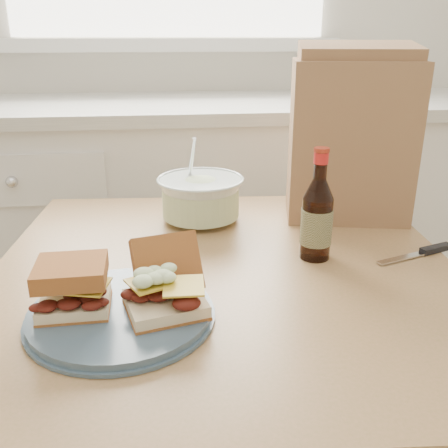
{
  "coord_description": "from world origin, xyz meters",
  "views": [
    {
      "loc": [
        -0.04,
        -0.11,
        1.17
      ],
      "look_at": [
        0.07,
        0.77,
        0.82
      ],
      "focal_mm": 40.0,
      "sensor_mm": 36.0,
      "label": 1
    }
  ],
  "objects": [
    {
      "name": "cabinet_run",
      "position": [
        -0.0,
        1.7,
        0.47
      ],
      "size": [
        2.5,
        0.64,
        0.94
      ],
      "color": "white",
      "rests_on": "ground"
    },
    {
      "name": "dining_table",
      "position": [
        0.06,
        0.74,
        0.64
      ],
      "size": [
        0.95,
        0.95,
        0.74
      ],
      "rotation": [
        0.0,
        0.0,
        -0.07
      ],
      "color": "#AD7951",
      "rests_on": "ground"
    },
    {
      "name": "plate",
      "position": [
        -0.12,
        0.58,
        0.75
      ],
      "size": [
        0.29,
        0.29,
        0.02
      ],
      "primitive_type": "cylinder",
      "color": "#415769",
      "rests_on": "dining_table"
    },
    {
      "name": "sandwich_left",
      "position": [
        -0.19,
        0.59,
        0.8
      ],
      "size": [
        0.11,
        0.1,
        0.08
      ],
      "rotation": [
        0.0,
        0.0,
        0.03
      ],
      "color": "beige",
      "rests_on": "plate"
    },
    {
      "name": "sandwich_right",
      "position": [
        -0.05,
        0.59,
        0.8
      ],
      "size": [
        0.14,
        0.18,
        0.1
      ],
      "rotation": [
        0.0,
        0.0,
        0.25
      ],
      "color": "beige",
      "rests_on": "plate"
    },
    {
      "name": "coleslaw_bowl",
      "position": [
        0.04,
        1.01,
        0.8
      ],
      "size": [
        0.2,
        0.2,
        0.2
      ],
      "color": "silver",
      "rests_on": "dining_table"
    },
    {
      "name": "beer_bottle",
      "position": [
        0.25,
        0.77,
        0.83
      ],
      "size": [
        0.06,
        0.06,
        0.22
      ],
      "rotation": [
        0.0,
        0.0,
        0.08
      ],
      "color": "black",
      "rests_on": "dining_table"
    },
    {
      "name": "knife",
      "position": [
        0.48,
        0.76,
        0.75
      ],
      "size": [
        0.18,
        0.08,
        0.01
      ],
      "rotation": [
        0.0,
        0.0,
        0.32
      ],
      "color": "silver",
      "rests_on": "dining_table"
    },
    {
      "name": "paper_bag",
      "position": [
        0.39,
        1.01,
        0.93
      ],
      "size": [
        0.31,
        0.24,
        0.37
      ],
      "primitive_type": "cube",
      "rotation": [
        0.0,
        0.0,
        -0.2
      ],
      "color": "#A57050",
      "rests_on": "dining_table"
    }
  ]
}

